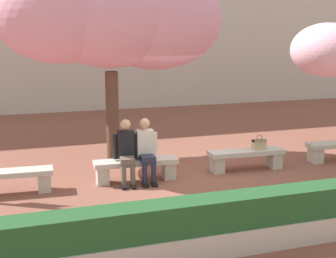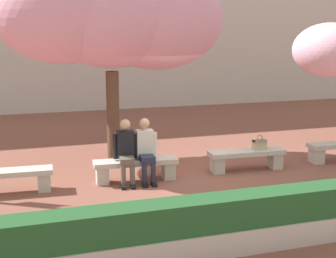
% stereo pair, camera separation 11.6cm
% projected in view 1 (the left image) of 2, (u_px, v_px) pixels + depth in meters
% --- Properties ---
extents(ground_plane, '(100.00, 100.00, 0.00)m').
position_uv_depth(ground_plane, '(193.00, 175.00, 9.99)').
color(ground_plane, brown).
extents(stone_bench_west_end, '(1.74, 0.51, 0.45)m').
position_uv_depth(stone_bench_west_end, '(6.00, 179.00, 8.78)').
color(stone_bench_west_end, '#BCB7AD').
rests_on(stone_bench_west_end, ground).
extents(stone_bench_near_west, '(1.74, 0.51, 0.45)m').
position_uv_depth(stone_bench_near_west, '(136.00, 167.00, 9.55)').
color(stone_bench_near_west, '#BCB7AD').
rests_on(stone_bench_near_west, ground).
extents(stone_bench_center, '(1.74, 0.51, 0.45)m').
position_uv_depth(stone_bench_center, '(246.00, 157.00, 10.32)').
color(stone_bench_center, '#BCB7AD').
rests_on(stone_bench_center, ground).
extents(person_seated_left, '(0.51, 0.71, 1.29)m').
position_uv_depth(person_seated_left, '(126.00, 149.00, 9.35)').
color(person_seated_left, black).
rests_on(person_seated_left, ground).
extents(person_seated_right, '(0.51, 0.70, 1.29)m').
position_uv_depth(person_seated_right, '(146.00, 148.00, 9.48)').
color(person_seated_right, black).
rests_on(person_seated_right, ground).
extents(handbag, '(0.30, 0.15, 0.34)m').
position_uv_depth(handbag, '(259.00, 144.00, 10.33)').
color(handbag, tan).
rests_on(handbag, stone_bench_center).
extents(cherry_tree_main, '(5.15, 3.15, 4.53)m').
position_uv_depth(cherry_tree_main, '(110.00, 17.00, 10.42)').
color(cherry_tree_main, '#513828').
rests_on(cherry_tree_main, ground).
extents(planter_hedge_foreground, '(14.15, 0.50, 0.80)m').
position_uv_depth(planter_hedge_foreground, '(280.00, 217.00, 6.73)').
color(planter_hedge_foreground, '#BCB7AD').
rests_on(planter_hedge_foreground, ground).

